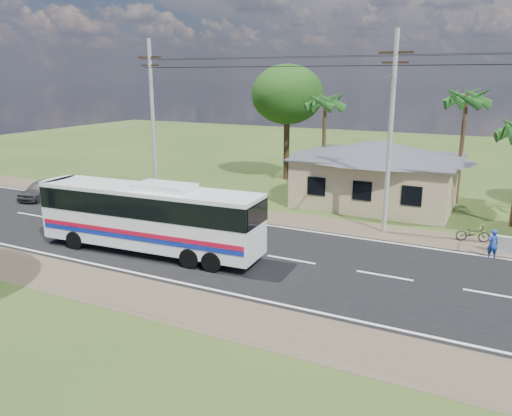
% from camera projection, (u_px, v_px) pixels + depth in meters
% --- Properties ---
extents(ground, '(120.00, 120.00, 0.00)m').
position_uv_depth(ground, '(291.00, 260.00, 24.11)').
color(ground, '#294318').
rests_on(ground, ground).
extents(road, '(120.00, 16.00, 0.03)m').
position_uv_depth(road, '(291.00, 260.00, 24.11)').
color(road, black).
rests_on(road, ground).
extents(house, '(12.40, 10.00, 5.00)m').
position_uv_depth(house, '(378.00, 166.00, 34.24)').
color(house, tan).
rests_on(house, ground).
extents(utility_poles, '(32.80, 2.22, 11.00)m').
position_uv_depth(utility_poles, '(384.00, 130.00, 27.09)').
color(utility_poles, '#9E9E99').
rests_on(utility_poles, ground).
extents(palm_mid, '(2.80, 2.80, 8.20)m').
position_uv_depth(palm_mid, '(467.00, 99.00, 33.08)').
color(palm_mid, '#47301E').
rests_on(palm_mid, ground).
extents(palm_far, '(2.80, 2.80, 7.70)m').
position_uv_depth(palm_far, '(325.00, 102.00, 37.96)').
color(palm_far, '#47301E').
rests_on(palm_far, ground).
extents(tree_behind_house, '(6.00, 6.00, 9.61)m').
position_uv_depth(tree_behind_house, '(287.00, 95.00, 41.31)').
color(tree_behind_house, '#47301E').
rests_on(tree_behind_house, ground).
extents(coach_bus, '(11.77, 3.17, 3.61)m').
position_uv_depth(coach_bus, '(150.00, 213.00, 24.64)').
color(coach_bus, white).
rests_on(coach_bus, ground).
extents(motorcycle, '(1.80, 0.95, 0.90)m').
position_uv_depth(motorcycle, '(473.00, 233.00, 26.71)').
color(motorcycle, black).
rests_on(motorcycle, ground).
extents(person, '(0.63, 0.54, 1.47)m').
position_uv_depth(person, '(493.00, 244.00, 24.15)').
color(person, '#1B3899').
rests_on(person, ground).
extents(small_car, '(2.47, 4.20, 1.34)m').
position_uv_depth(small_car, '(41.00, 189.00, 36.10)').
color(small_car, '#2C2B2E').
rests_on(small_car, ground).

